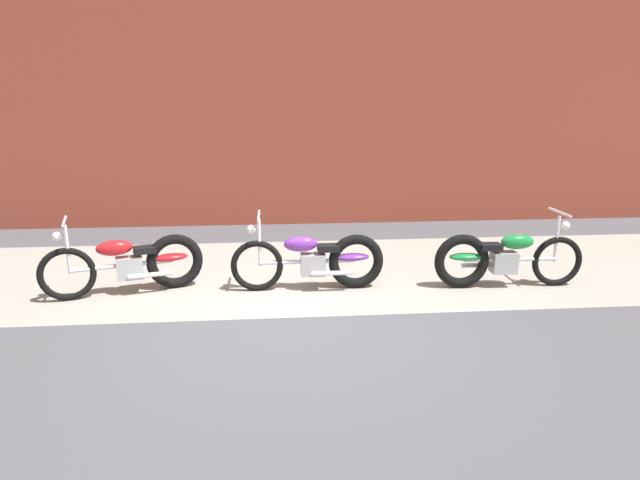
{
  "coord_description": "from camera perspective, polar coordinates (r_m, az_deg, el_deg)",
  "views": [
    {
      "loc": [
        -0.13,
        -5.69,
        2.37
      ],
      "look_at": [
        0.43,
        0.64,
        0.75
      ],
      "focal_mm": 29.87,
      "sensor_mm": 36.0,
      "label": 1
    }
  ],
  "objects": [
    {
      "name": "ground_plane",
      "position": [
        6.17,
        -3.48,
        -8.34
      ],
      "size": [
        80.0,
        80.0,
        0.0
      ],
      "primitive_type": "plane",
      "color": "#47474C"
    },
    {
      "name": "sidewalk_slab",
      "position": [
        7.81,
        -3.85,
        -3.39
      ],
      "size": [
        36.0,
        3.5,
        0.01
      ],
      "primitive_type": "cube",
      "color": "gray",
      "rests_on": "ground"
    },
    {
      "name": "brick_building_wall",
      "position": [
        10.92,
        -4.57,
        18.47
      ],
      "size": [
        36.0,
        0.5,
        6.35
      ],
      "primitive_type": "cube",
      "color": "brown",
      "rests_on": "ground"
    },
    {
      "name": "motorcycle_red",
      "position": [
        7.24,
        -19.16,
        -2.33
      ],
      "size": [
        1.95,
        0.82,
        1.03
      ],
      "rotation": [
        0.0,
        0.0,
        3.44
      ],
      "color": "black",
      "rests_on": "ground"
    },
    {
      "name": "motorcycle_purple",
      "position": [
        6.97,
        -0.12,
        -2.16
      ],
      "size": [
        2.01,
        0.58,
        1.03
      ],
      "rotation": [
        0.0,
        0.0,
        3.15
      ],
      "color": "black",
      "rests_on": "ground"
    },
    {
      "name": "motorcycle_green",
      "position": [
        7.43,
        18.56,
        -1.86
      ],
      "size": [
        2.01,
        0.58,
        1.03
      ],
      "rotation": [
        0.0,
        0.0,
        -0.03
      ],
      "color": "black",
      "rests_on": "ground"
    }
  ]
}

